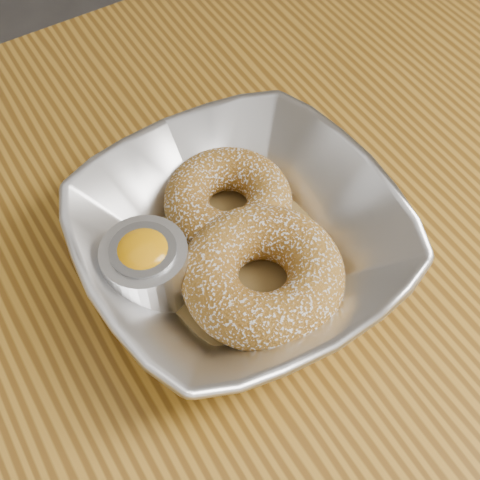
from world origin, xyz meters
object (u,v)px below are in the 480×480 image
serving_bowl (240,241)px  donut_back (228,200)px  table (246,392)px  donut_front (263,275)px  ramekin (146,266)px

serving_bowl → donut_back: serving_bowl is taller
table → donut_back: donut_back is taller
table → serving_bowl: 0.14m
donut_front → ramekin: size_ratio=1.90×
serving_bowl → donut_back: size_ratio=2.36×
donut_back → donut_front: 0.07m
donut_back → donut_front: (-0.01, -0.07, 0.00)m
table → donut_front: (0.03, 0.02, 0.13)m
ramekin → serving_bowl: bearing=-9.7°
serving_bowl → donut_back: bearing=71.8°
donut_back → ramekin: size_ratio=1.62×
table → donut_back: bearing=66.5°
donut_back → donut_front: size_ratio=0.85×
donut_back → donut_front: donut_front is taller
serving_bowl → table: bearing=-116.8°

